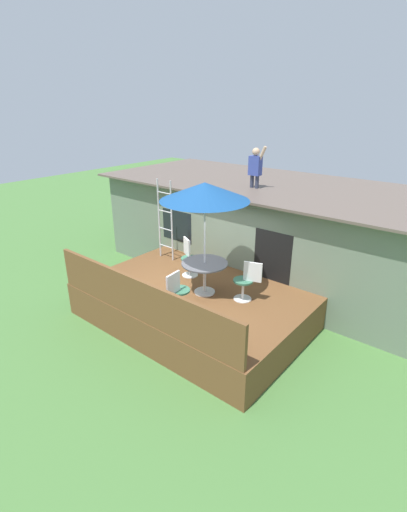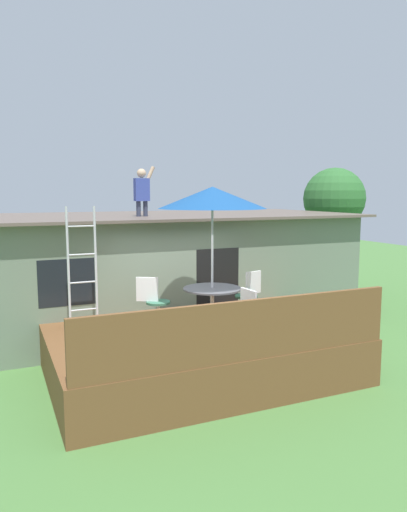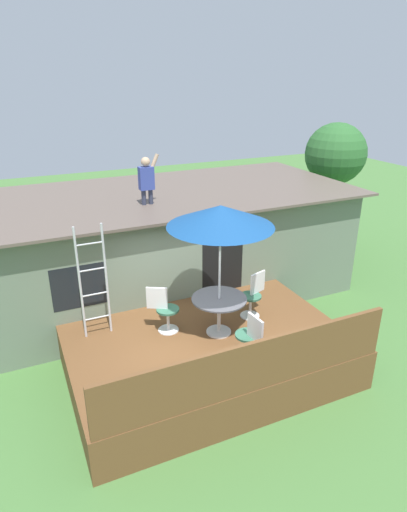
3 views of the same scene
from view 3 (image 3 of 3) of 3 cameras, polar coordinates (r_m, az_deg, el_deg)
The scene contains 12 objects.
ground_plane at distance 8.93m, azimuth 0.49°, elevation -14.77°, with size 40.00×40.00×0.00m, color #477538.
house at distance 11.22m, azimuth -7.23°, elevation 1.24°, with size 10.50×4.50×2.71m.
deck at distance 8.69m, azimuth 0.50°, elevation -12.68°, with size 5.15×3.43×0.80m, color brown.
deck_railing at distance 7.01m, azimuth 6.43°, elevation -14.11°, with size 5.05×0.08×0.90m, color brown.
patio_table at distance 8.31m, azimuth 2.04°, elevation -6.46°, with size 1.04×1.04×0.74m.
patio_umbrella at distance 7.61m, azimuth 2.23°, elevation 5.21°, with size 1.90×1.90×2.54m.
step_ladder at distance 8.27m, azimuth -14.12°, elevation -3.30°, with size 0.52×0.04×2.20m.
person_figure at distance 9.82m, azimuth -7.39°, elevation 10.10°, with size 0.47×0.20×1.11m.
patio_chair_left at distance 8.47m, azimuth -5.16°, elevation -6.94°, with size 0.58×0.44×0.92m.
patio_chair_right at distance 9.00m, azimuth 6.45°, elevation -5.08°, with size 0.61×0.44×0.92m.
patio_chair_near at distance 7.66m, azimuth 6.08°, elevation -10.46°, with size 0.44×0.62×0.92m.
backyard_tree at distance 14.94m, azimuth 16.77°, elevation 12.42°, with size 1.94×1.94×4.02m.
Camera 3 is at (-2.99, -6.42, 5.43)m, focal length 30.78 mm.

